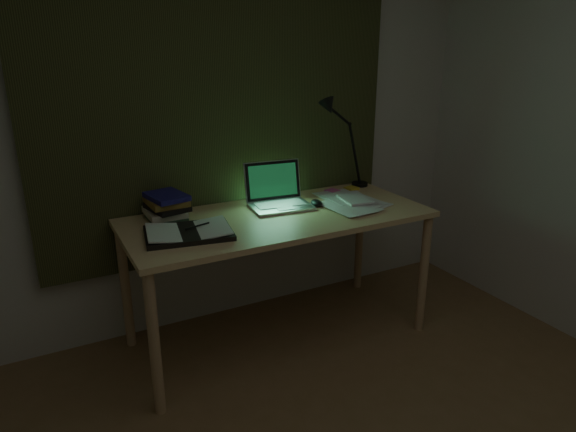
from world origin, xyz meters
name	(u,v)px	position (x,y,z in m)	size (l,w,h in m)	color
wall_back	(220,125)	(0.00, 2.00, 1.25)	(3.50, 0.00, 2.50)	beige
curtain	(221,91)	(0.00, 1.96, 1.45)	(2.20, 0.06, 2.00)	#2B2F17
desk	(279,278)	(0.16, 1.54, 0.39)	(1.73, 0.76, 0.79)	#D8B874
laptop	(281,187)	(0.23, 1.65, 0.92)	(0.35, 0.40, 0.25)	#BCBCC1
open_textbook	(188,232)	(-0.39, 1.47, 0.81)	(0.43, 0.31, 0.04)	silver
book_stack	(166,206)	(-0.42, 1.76, 0.87)	(0.20, 0.24, 0.16)	silver
loose_papers	(346,201)	(0.63, 1.56, 0.80)	(0.35, 0.37, 0.02)	silver
mouse	(316,203)	(0.44, 1.59, 0.81)	(0.06, 0.10, 0.04)	black
sticky_yellow	(352,188)	(0.83, 1.79, 0.80)	(0.08, 0.08, 0.02)	yellow
sticky_pink	(332,191)	(0.68, 1.79, 0.80)	(0.08, 0.08, 0.02)	#EB5BA8
desk_lamp	(362,143)	(0.93, 1.84, 1.08)	(0.39, 0.31, 0.59)	black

